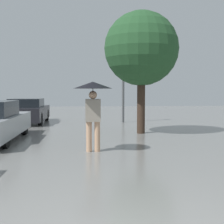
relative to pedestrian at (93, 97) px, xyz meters
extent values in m
cylinder|color=tan|center=(-0.11, 0.00, -1.05)|extent=(0.15, 0.15, 0.79)
cylinder|color=tan|center=(0.11, 0.00, -1.05)|extent=(0.15, 0.15, 0.79)
cube|color=gray|center=(0.00, 0.00, -0.36)|extent=(0.40, 0.23, 0.59)
sphere|color=tan|center=(0.00, 0.00, 0.05)|extent=(0.21, 0.21, 0.21)
cylinder|color=#515456|center=(0.00, 0.00, -0.10)|extent=(0.02, 0.02, 0.63)
cone|color=black|center=(0.00, 0.00, 0.30)|extent=(1.01, 1.01, 0.18)
cylinder|color=black|center=(-2.44, 3.51, -1.11)|extent=(0.18, 0.67, 0.67)
cylinder|color=black|center=(-2.44, 0.71, -1.11)|extent=(0.18, 0.67, 0.67)
cube|color=black|center=(-3.09, 7.75, -0.95)|extent=(1.75, 3.95, 0.65)
cube|color=black|center=(-3.09, 7.55, -0.43)|extent=(1.49, 1.78, 0.41)
cylinder|color=black|center=(-3.87, 8.98, -1.14)|extent=(0.18, 0.61, 0.61)
cylinder|color=black|center=(-2.30, 8.98, -1.14)|extent=(0.18, 0.61, 0.61)
cylinder|color=black|center=(-3.87, 6.53, -1.14)|extent=(0.18, 0.61, 0.61)
cylinder|color=black|center=(-2.30, 6.53, -1.14)|extent=(0.18, 0.61, 0.61)
cylinder|color=#38281E|center=(1.89, 3.42, -0.24)|extent=(0.30, 0.30, 2.41)
sphere|color=#234C28|center=(1.89, 3.42, 1.73)|extent=(2.76, 2.76, 2.76)
cylinder|color=#515456|center=(1.72, 7.56, 0.42)|extent=(0.13, 0.13, 3.73)
sphere|color=beige|center=(1.72, 7.56, 2.40)|extent=(0.38, 0.38, 0.38)
camera|label=1|loc=(-0.20, -8.13, 0.15)|focal=50.00mm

